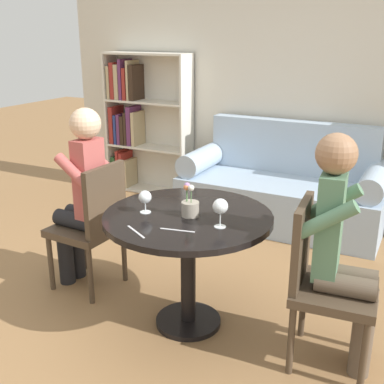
{
  "coord_description": "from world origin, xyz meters",
  "views": [
    {
      "loc": [
        1.2,
        -2.27,
        1.72
      ],
      "look_at": [
        0.0,
        0.05,
        0.84
      ],
      "focal_mm": 45.0,
      "sensor_mm": 36.0,
      "label": 1
    }
  ],
  "objects_px": {
    "person_left": "(82,195)",
    "wine_glass_right": "(220,207)",
    "flower_vase": "(190,206)",
    "couch": "(282,191)",
    "person_right": "(343,249)",
    "chair_right": "(322,278)",
    "wine_glass_left": "(145,198)",
    "bookshelf_left": "(139,122)",
    "chair_left": "(93,222)"
  },
  "relations": [
    {
      "from": "person_left",
      "to": "wine_glass_right",
      "type": "height_order",
      "value": "person_left"
    },
    {
      "from": "wine_glass_right",
      "to": "flower_vase",
      "type": "relative_size",
      "value": 0.82
    },
    {
      "from": "couch",
      "to": "person_right",
      "type": "relative_size",
      "value": 1.44
    },
    {
      "from": "person_left",
      "to": "flower_vase",
      "type": "distance_m",
      "value": 0.9
    },
    {
      "from": "couch",
      "to": "wine_glass_right",
      "type": "xyz_separation_m",
      "value": [
        0.24,
        -1.96,
        0.52
      ]
    },
    {
      "from": "chair_right",
      "to": "wine_glass_left",
      "type": "distance_m",
      "value": 1.06
    },
    {
      "from": "bookshelf_left",
      "to": "chair_right",
      "type": "xyz_separation_m",
      "value": [
        2.51,
        -2.11,
        -0.27
      ]
    },
    {
      "from": "bookshelf_left",
      "to": "wine_glass_left",
      "type": "bearing_deg",
      "value": -55.96
    },
    {
      "from": "person_right",
      "to": "bookshelf_left",
      "type": "bearing_deg",
      "value": 45.77
    },
    {
      "from": "bookshelf_left",
      "to": "chair_left",
      "type": "xyz_separation_m",
      "value": [
        0.96,
        -2.04,
        -0.27
      ]
    },
    {
      "from": "wine_glass_left",
      "to": "chair_left",
      "type": "bearing_deg",
      "value": 161.44
    },
    {
      "from": "flower_vase",
      "to": "chair_right",
      "type": "bearing_deg",
      "value": 3.31
    },
    {
      "from": "bookshelf_left",
      "to": "person_right",
      "type": "relative_size",
      "value": 1.19
    },
    {
      "from": "person_right",
      "to": "wine_glass_right",
      "type": "height_order",
      "value": "person_right"
    },
    {
      "from": "person_right",
      "to": "wine_glass_left",
      "type": "bearing_deg",
      "value": 91.3
    },
    {
      "from": "person_left",
      "to": "flower_vase",
      "type": "xyz_separation_m",
      "value": [
        0.88,
        -0.12,
        0.11
      ]
    },
    {
      "from": "couch",
      "to": "bookshelf_left",
      "type": "relative_size",
      "value": 1.21
    },
    {
      "from": "chair_right",
      "to": "wine_glass_right",
      "type": "bearing_deg",
      "value": 96.69
    },
    {
      "from": "couch",
      "to": "wine_glass_left",
      "type": "height_order",
      "value": "couch"
    },
    {
      "from": "couch",
      "to": "chair_right",
      "type": "bearing_deg",
      "value": -67.24
    },
    {
      "from": "couch",
      "to": "wine_glass_left",
      "type": "distance_m",
      "value": 2.03
    },
    {
      "from": "person_right",
      "to": "wine_glass_left",
      "type": "xyz_separation_m",
      "value": [
        -1.09,
        -0.13,
        0.14
      ]
    },
    {
      "from": "couch",
      "to": "person_left",
      "type": "xyz_separation_m",
      "value": [
        -0.86,
        -1.77,
        0.36
      ]
    },
    {
      "from": "wine_glass_right",
      "to": "couch",
      "type": "bearing_deg",
      "value": 96.96
    },
    {
      "from": "wine_glass_left",
      "to": "flower_vase",
      "type": "relative_size",
      "value": 0.68
    },
    {
      "from": "chair_right",
      "to": "wine_glass_right",
      "type": "xyz_separation_m",
      "value": [
        -0.53,
        -0.11,
        0.34
      ]
    },
    {
      "from": "couch",
      "to": "chair_right",
      "type": "height_order",
      "value": "couch"
    },
    {
      "from": "couch",
      "to": "chair_right",
      "type": "distance_m",
      "value": 2.01
    },
    {
      "from": "person_left",
      "to": "person_right",
      "type": "relative_size",
      "value": 1.0
    },
    {
      "from": "couch",
      "to": "chair_left",
      "type": "relative_size",
      "value": 2.02
    },
    {
      "from": "bookshelf_left",
      "to": "flower_vase",
      "type": "bearing_deg",
      "value": -50.81
    },
    {
      "from": "chair_right",
      "to": "person_right",
      "type": "height_order",
      "value": "person_right"
    },
    {
      "from": "flower_vase",
      "to": "wine_glass_right",
      "type": "bearing_deg",
      "value": -17.83
    },
    {
      "from": "chair_right",
      "to": "couch",
      "type": "bearing_deg",
      "value": 17.46
    },
    {
      "from": "bookshelf_left",
      "to": "chair_left",
      "type": "relative_size",
      "value": 1.67
    },
    {
      "from": "person_right",
      "to": "wine_glass_right",
      "type": "bearing_deg",
      "value": 96.26
    },
    {
      "from": "person_left",
      "to": "bookshelf_left",
      "type": "bearing_deg",
      "value": -154.01
    },
    {
      "from": "chair_left",
      "to": "person_right",
      "type": "relative_size",
      "value": 0.71
    },
    {
      "from": "couch",
      "to": "chair_left",
      "type": "xyz_separation_m",
      "value": [
        -0.77,
        -1.77,
        0.18
      ]
    },
    {
      "from": "chair_right",
      "to": "bookshelf_left",
      "type": "bearing_deg",
      "value": 44.62
    },
    {
      "from": "couch",
      "to": "person_left",
      "type": "relative_size",
      "value": 1.44
    },
    {
      "from": "bookshelf_left",
      "to": "wine_glass_left",
      "type": "distance_m",
      "value": 2.68
    },
    {
      "from": "person_left",
      "to": "wine_glass_right",
      "type": "bearing_deg",
      "value": 83.0
    },
    {
      "from": "chair_left",
      "to": "person_right",
      "type": "height_order",
      "value": "person_right"
    },
    {
      "from": "person_right",
      "to": "wine_glass_right",
      "type": "distance_m",
      "value": 0.65
    },
    {
      "from": "chair_left",
      "to": "wine_glass_right",
      "type": "xyz_separation_m",
      "value": [
        1.01,
        -0.18,
        0.34
      ]
    },
    {
      "from": "person_left",
      "to": "flower_vase",
      "type": "height_order",
      "value": "person_left"
    },
    {
      "from": "chair_left",
      "to": "chair_right",
      "type": "distance_m",
      "value": 1.55
    },
    {
      "from": "person_right",
      "to": "wine_glass_right",
      "type": "relative_size",
      "value": 7.91
    },
    {
      "from": "chair_left",
      "to": "wine_glass_left",
      "type": "height_order",
      "value": "chair_left"
    }
  ]
}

